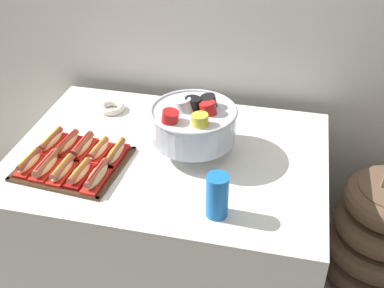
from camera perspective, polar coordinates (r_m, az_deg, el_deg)
ground_plane at (r=2.60m, az=-2.26°, el=-15.20°), size 10.00×10.00×0.00m
buffet_table at (r=2.30m, az=-2.49°, el=-8.57°), size 1.33×0.96×0.78m
floor_vase at (r=2.57m, az=21.27°, el=-9.92°), size 0.50×0.50×1.09m
serving_tray at (r=2.05m, az=-13.69°, el=-2.28°), size 0.43×0.39×0.01m
hot_dog_0 at (r=2.06m, az=-18.55°, el=-2.07°), size 0.07×0.16×0.06m
hot_dog_1 at (r=2.02m, az=-16.78°, el=-2.50°), size 0.08×0.17×0.06m
hot_dog_2 at (r=1.98m, az=-14.95°, el=-2.96°), size 0.07×0.18×0.06m
hot_dog_3 at (r=1.95m, az=-13.05°, el=-3.40°), size 0.07×0.16×0.06m
hot_dog_4 at (r=1.91m, az=-11.10°, el=-3.76°), size 0.07×0.19×0.06m
hot_dog_5 at (r=2.17m, az=-16.19°, el=0.31°), size 0.07×0.18×0.06m
hot_dog_6 at (r=2.13m, az=-14.48°, el=-0.02°), size 0.08×0.18×0.06m
hot_dog_7 at (r=2.09m, az=-12.72°, el=-0.32°), size 0.07×0.19×0.06m
hot_dog_8 at (r=2.06m, az=-10.89°, el=-0.75°), size 0.08×0.17×0.06m
hot_dog_9 at (r=2.03m, az=-9.00°, el=-1.12°), size 0.07×0.18×0.06m
punch_bowl at (r=2.00m, az=0.19°, el=2.47°), size 0.36×0.36×0.25m
cup_stack at (r=1.71m, az=2.97°, el=-6.09°), size 0.08×0.08×0.17m
donut at (r=2.39m, az=-9.39°, el=4.24°), size 0.13×0.13×0.03m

